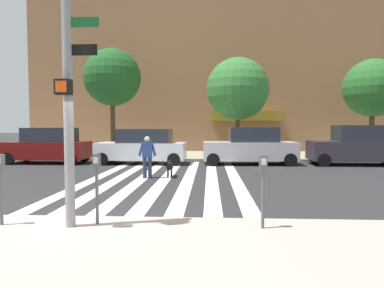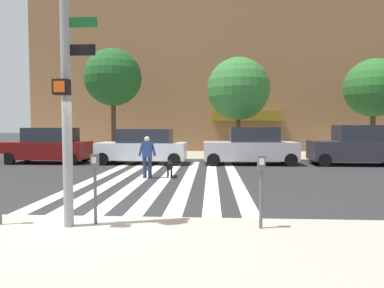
{
  "view_description": "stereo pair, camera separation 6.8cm",
  "coord_description": "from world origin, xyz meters",
  "px_view_note": "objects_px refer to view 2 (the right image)",
  "views": [
    {
      "loc": [
        2.48,
        -6.98,
        2.06
      ],
      "look_at": [
        1.77,
        6.79,
        1.31
      ],
      "focal_mm": 31.9,
      "sensor_mm": 36.0,
      "label": 1
    },
    {
      "loc": [
        2.55,
        -6.98,
        2.06
      ],
      "look_at": [
        1.77,
        6.79,
        1.31
      ],
      "focal_mm": 31.9,
      "sensor_mm": 36.0,
      "label": 2
    }
  ],
  "objects_px": {
    "parked_car_behind_first": "(143,147)",
    "street_tree_further": "(374,88)",
    "parking_meter_curbside": "(95,179)",
    "parked_car_third_in_line": "(251,147)",
    "parking_meter_third_along": "(261,181)",
    "pedestrian_dog_walker": "(147,155)",
    "traffic_light_pole": "(65,46)",
    "street_tree_nearest": "(113,78)",
    "street_tree_middle": "(238,89)",
    "parked_car_fourth_in_line": "(358,146)",
    "dog_on_leash": "(170,166)",
    "parked_car_near_curb": "(49,146)"
  },
  "relations": [
    {
      "from": "parking_meter_third_along",
      "to": "street_tree_nearest",
      "type": "xyz_separation_m",
      "value": [
        -7.04,
        14.74,
        4.0
      ]
    },
    {
      "from": "traffic_light_pole",
      "to": "street_tree_middle",
      "type": "xyz_separation_m",
      "value": [
        4.3,
        14.59,
        0.73
      ]
    },
    {
      "from": "parking_meter_third_along",
      "to": "parked_car_behind_first",
      "type": "bearing_deg",
      "value": 111.26
    },
    {
      "from": "parking_meter_third_along",
      "to": "parked_car_near_curb",
      "type": "bearing_deg",
      "value": 129.63
    },
    {
      "from": "parked_car_fourth_in_line",
      "to": "street_tree_nearest",
      "type": "xyz_separation_m",
      "value": [
        -13.71,
        2.93,
        4.05
      ]
    },
    {
      "from": "pedestrian_dog_walker",
      "to": "parking_meter_third_along",
      "type": "bearing_deg",
      "value": -63.34
    },
    {
      "from": "parking_meter_curbside",
      "to": "parked_car_near_curb",
      "type": "height_order",
      "value": "parked_car_near_curb"
    },
    {
      "from": "dog_on_leash",
      "to": "parked_car_behind_first",
      "type": "bearing_deg",
      "value": 113.57
    },
    {
      "from": "parking_meter_third_along",
      "to": "parked_car_fourth_in_line",
      "type": "distance_m",
      "value": 13.57
    },
    {
      "from": "parking_meter_third_along",
      "to": "parked_car_fourth_in_line",
      "type": "bearing_deg",
      "value": 60.56
    },
    {
      "from": "parked_car_third_in_line",
      "to": "street_tree_middle",
      "type": "relative_size",
      "value": 0.82
    },
    {
      "from": "parking_meter_curbside",
      "to": "parked_car_fourth_in_line",
      "type": "height_order",
      "value": "parked_car_fourth_in_line"
    },
    {
      "from": "traffic_light_pole",
      "to": "parked_car_behind_first",
      "type": "distance_m",
      "value": 12.26
    },
    {
      "from": "street_tree_further",
      "to": "dog_on_leash",
      "type": "bearing_deg",
      "value": -145.78
    },
    {
      "from": "parked_car_third_in_line",
      "to": "dog_on_leash",
      "type": "relative_size",
      "value": 4.38
    },
    {
      "from": "traffic_light_pole",
      "to": "street_tree_nearest",
      "type": "relative_size",
      "value": 0.87
    },
    {
      "from": "parking_meter_curbside",
      "to": "pedestrian_dog_walker",
      "type": "relative_size",
      "value": 0.83
    },
    {
      "from": "parked_car_behind_first",
      "to": "parked_car_fourth_in_line",
      "type": "xyz_separation_m",
      "value": [
        11.27,
        -0.0,
        0.06
      ]
    },
    {
      "from": "parking_meter_third_along",
      "to": "pedestrian_dog_walker",
      "type": "distance_m",
      "value": 7.62
    },
    {
      "from": "parking_meter_curbside",
      "to": "street_tree_further",
      "type": "relative_size",
      "value": 0.23
    },
    {
      "from": "parking_meter_curbside",
      "to": "traffic_light_pole",
      "type": "bearing_deg",
      "value": -152.87
    },
    {
      "from": "street_tree_middle",
      "to": "dog_on_leash",
      "type": "xyz_separation_m",
      "value": [
        -3.28,
        -7.27,
        -3.81
      ]
    },
    {
      "from": "parked_car_fourth_in_line",
      "to": "street_tree_further",
      "type": "distance_m",
      "value": 5.1
    },
    {
      "from": "parked_car_near_curb",
      "to": "parked_car_behind_first",
      "type": "xyz_separation_m",
      "value": [
        5.19,
        -0.0,
        -0.02
      ]
    },
    {
      "from": "parking_meter_curbside",
      "to": "dog_on_leash",
      "type": "xyz_separation_m",
      "value": [
        0.58,
        7.1,
        -0.59
      ]
    },
    {
      "from": "parking_meter_curbside",
      "to": "street_tree_middle",
      "type": "xyz_separation_m",
      "value": [
        3.86,
        14.36,
        3.22
      ]
    },
    {
      "from": "parked_car_behind_first",
      "to": "parking_meter_third_along",
      "type": "bearing_deg",
      "value": -68.74
    },
    {
      "from": "parked_car_behind_first",
      "to": "street_tree_further",
      "type": "xyz_separation_m",
      "value": [
        13.46,
        3.17,
        3.4
      ]
    },
    {
      "from": "parking_meter_curbside",
      "to": "parking_meter_third_along",
      "type": "distance_m",
      "value": 3.16
    },
    {
      "from": "parked_car_third_in_line",
      "to": "parked_car_fourth_in_line",
      "type": "relative_size",
      "value": 1.03
    },
    {
      "from": "parked_car_third_in_line",
      "to": "dog_on_leash",
      "type": "distance_m",
      "value": 5.96
    },
    {
      "from": "parking_meter_curbside",
      "to": "parked_car_third_in_line",
      "type": "xyz_separation_m",
      "value": [
        4.32,
        11.72,
        -0.09
      ]
    },
    {
      "from": "parking_meter_curbside",
      "to": "street_tree_further",
      "type": "bearing_deg",
      "value": 51.06
    },
    {
      "from": "street_tree_middle",
      "to": "pedestrian_dog_walker",
      "type": "xyz_separation_m",
      "value": [
        -4.11,
        -7.66,
        -3.33
      ]
    },
    {
      "from": "parked_car_fourth_in_line",
      "to": "pedestrian_dog_walker",
      "type": "bearing_deg",
      "value": -153.59
    },
    {
      "from": "pedestrian_dog_walker",
      "to": "dog_on_leash",
      "type": "distance_m",
      "value": 1.04
    },
    {
      "from": "parked_car_behind_first",
      "to": "street_tree_further",
      "type": "height_order",
      "value": "street_tree_further"
    },
    {
      "from": "parked_car_near_curb",
      "to": "street_tree_middle",
      "type": "height_order",
      "value": "street_tree_middle"
    },
    {
      "from": "parked_car_near_curb",
      "to": "parked_car_fourth_in_line",
      "type": "relative_size",
      "value": 0.92
    },
    {
      "from": "parked_car_near_curb",
      "to": "street_tree_further",
      "type": "bearing_deg",
      "value": 9.64
    },
    {
      "from": "parked_car_third_in_line",
      "to": "street_tree_further",
      "type": "bearing_deg",
      "value": 22.33
    },
    {
      "from": "parked_car_fourth_in_line",
      "to": "dog_on_leash",
      "type": "relative_size",
      "value": 4.23
    },
    {
      "from": "street_tree_middle",
      "to": "street_tree_further",
      "type": "height_order",
      "value": "street_tree_middle"
    },
    {
      "from": "parked_car_behind_first",
      "to": "parked_car_third_in_line",
      "type": "xyz_separation_m",
      "value": [
        5.75,
        0.0,
        0.02
      ]
    },
    {
      "from": "parked_car_near_curb",
      "to": "parked_car_behind_first",
      "type": "height_order",
      "value": "parked_car_near_curb"
    },
    {
      "from": "parking_meter_curbside",
      "to": "street_tree_middle",
      "type": "bearing_deg",
      "value": 74.98
    },
    {
      "from": "dog_on_leash",
      "to": "pedestrian_dog_walker",
      "type": "bearing_deg",
      "value": -154.76
    },
    {
      "from": "parking_meter_curbside",
      "to": "parked_car_third_in_line",
      "type": "relative_size",
      "value": 0.28
    },
    {
      "from": "parking_meter_third_along",
      "to": "dog_on_leash",
      "type": "xyz_separation_m",
      "value": [
        -2.58,
        7.2,
        -0.59
      ]
    },
    {
      "from": "street_tree_middle",
      "to": "parking_meter_curbside",
      "type": "bearing_deg",
      "value": -105.02
    }
  ]
}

